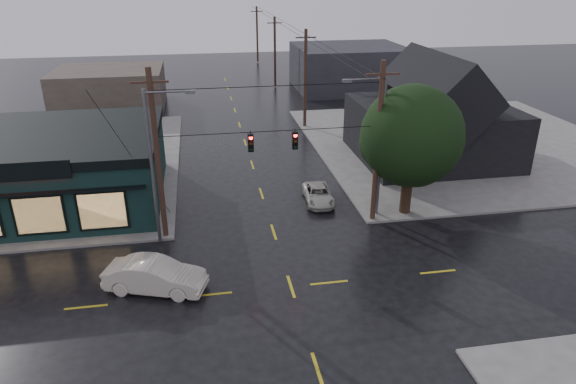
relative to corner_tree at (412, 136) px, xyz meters
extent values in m
plane|color=black|center=(-8.91, -7.08, -5.33)|extent=(160.00, 160.00, 0.00)
cube|color=#5F5E59|center=(-28.91, 12.92, -5.25)|extent=(28.00, 28.00, 0.15)
cube|color=#5F5E59|center=(11.09, 12.92, -5.25)|extent=(28.00, 28.00, 0.15)
cube|color=black|center=(-23.91, 5.92, -3.08)|extent=(16.00, 12.00, 4.20)
cube|color=black|center=(-23.91, 5.92, -0.68)|extent=(16.30, 12.30, 0.60)
cube|color=#FF1E14|center=(-23.91, -0.19, -0.73)|extent=(7.00, 0.16, 0.90)
cube|color=black|center=(6.09, 9.92, -2.93)|extent=(12.00, 11.00, 4.50)
cylinder|color=black|center=(0.00, 0.00, -3.30)|extent=(0.70, 0.70, 3.75)
sphere|color=black|center=(0.00, 0.00, 0.02)|extent=(6.44, 6.44, 6.44)
cylinder|color=black|center=(-8.91, -0.58, 0.97)|extent=(13.00, 0.04, 0.04)
cube|color=#41362F|center=(-22.91, 32.92, -3.13)|extent=(12.00, 10.00, 4.40)
cube|color=#26252A|center=(7.09, 37.92, -2.53)|extent=(14.00, 12.00, 5.60)
imported|color=beige|center=(-15.64, -6.20, -4.50)|extent=(5.33, 3.26, 1.66)
imported|color=#ADACA0|center=(-5.20, 2.77, -4.77)|extent=(2.10, 4.12, 1.11)
camera|label=1|loc=(-12.88, -28.77, 9.57)|focal=32.00mm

